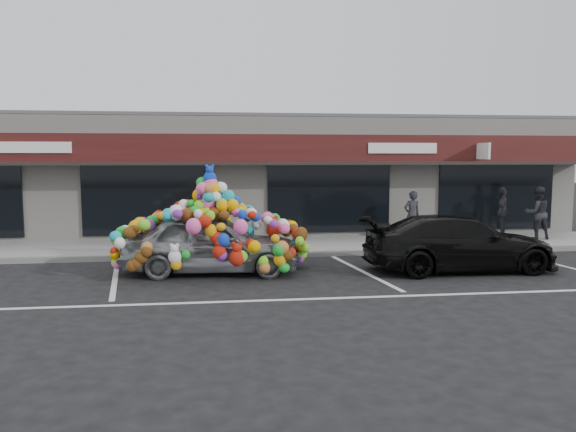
{
  "coord_description": "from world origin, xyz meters",
  "views": [
    {
      "loc": [
        -0.82,
        -13.2,
        2.85
      ],
      "look_at": [
        1.07,
        1.4,
        1.3
      ],
      "focal_mm": 35.0,
      "sensor_mm": 36.0,
      "label": 1
    }
  ],
  "objects": [
    {
      "name": "sidewalk",
      "position": [
        0.0,
        4.0,
        0.07
      ],
      "size": [
        26.0,
        3.0,
        0.15
      ],
      "primitive_type": "cube",
      "color": "gray",
      "rests_on": "ground"
    },
    {
      "name": "kerb",
      "position": [
        0.0,
        2.5,
        0.07
      ],
      "size": [
        26.0,
        0.18,
        0.16
      ],
      "primitive_type": "cube",
      "color": "slate",
      "rests_on": "ground"
    },
    {
      "name": "pedestrian_c",
      "position": [
        8.77,
        4.57,
        1.0
      ],
      "size": [
        1.02,
        0.96,
        1.69
      ],
      "primitive_type": "imported",
      "rotation": [
        0.0,
        0.0,
        3.99
      ],
      "color": "#27242A",
      "rests_on": "sidewalk"
    },
    {
      "name": "pedestrian_b",
      "position": [
        9.69,
        3.98,
        1.02
      ],
      "size": [
        0.88,
        0.71,
        1.73
      ],
      "primitive_type": "imported",
      "rotation": [
        0.0,
        0.0,
        3.08
      ],
      "color": "black",
      "rests_on": "sidewalk"
    },
    {
      "name": "toy_car",
      "position": [
        -0.94,
        0.56,
        0.91
      ],
      "size": [
        3.14,
        4.76,
        2.69
      ],
      "rotation": [
        0.0,
        0.0,
        1.49
      ],
      "color": "#B5BBC1",
      "rests_on": "ground"
    },
    {
      "name": "pedestrian_a",
      "position": [
        5.61,
        4.57,
        0.94
      ],
      "size": [
        0.64,
        0.48,
        1.59
      ],
      "primitive_type": "imported",
      "rotation": [
        0.0,
        0.0,
        3.33
      ],
      "color": "black",
      "rests_on": "sidewalk"
    },
    {
      "name": "lane_line",
      "position": [
        2.0,
        -2.3,
        0.0
      ],
      "size": [
        14.0,
        0.12,
        0.01
      ],
      "primitive_type": "cube",
      "color": "silver",
      "rests_on": "ground"
    },
    {
      "name": "shop_building",
      "position": [
        0.0,
        8.44,
        2.16
      ],
      "size": [
        24.0,
        7.2,
        4.31
      ],
      "color": "beige",
      "rests_on": "ground"
    },
    {
      "name": "ground",
      "position": [
        0.0,
        0.0,
        0.0
      ],
      "size": [
        90.0,
        90.0,
        0.0
      ],
      "primitive_type": "plane",
      "color": "black",
      "rests_on": "ground"
    },
    {
      "name": "parking_stripe_mid",
      "position": [
        2.8,
        0.2,
        0.0
      ],
      "size": [
        0.73,
        4.37,
        0.01
      ],
      "primitive_type": "cube",
      "rotation": [
        0.0,
        0.0,
        0.14
      ],
      "color": "silver",
      "rests_on": "ground"
    },
    {
      "name": "parking_stripe_left",
      "position": [
        -3.2,
        0.2,
        0.0
      ],
      "size": [
        0.73,
        4.37,
        0.01
      ],
      "primitive_type": "cube",
      "rotation": [
        0.0,
        0.0,
        0.14
      ],
      "color": "silver",
      "rests_on": "ground"
    },
    {
      "name": "parking_stripe_right",
      "position": [
        8.2,
        0.2,
        0.0
      ],
      "size": [
        0.73,
        4.37,
        0.01
      ],
      "primitive_type": "cube",
      "rotation": [
        0.0,
        0.0,
        0.14
      ],
      "color": "silver",
      "rests_on": "ground"
    },
    {
      "name": "black_sedan",
      "position": [
        5.24,
        0.06,
        0.7
      ],
      "size": [
        1.96,
        4.81,
        1.4
      ],
      "primitive_type": "imported",
      "rotation": [
        0.0,
        0.0,
        1.57
      ],
      "color": "black",
      "rests_on": "ground"
    }
  ]
}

